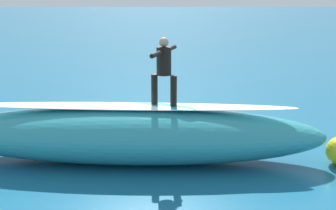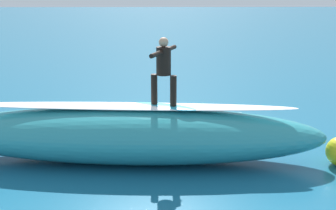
% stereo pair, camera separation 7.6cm
% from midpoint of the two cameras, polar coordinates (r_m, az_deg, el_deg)
% --- Properties ---
extents(ground_plane, '(120.00, 120.00, 0.00)m').
position_cam_midpoint_polar(ground_plane, '(14.33, -3.32, -4.01)').
color(ground_plane, '#196084').
extents(wave_crest, '(10.01, 2.69, 1.43)m').
position_cam_midpoint_polar(wave_crest, '(12.48, -4.35, -3.49)').
color(wave_crest, teal).
rests_on(wave_crest, ground_plane).
extents(wave_foam_lip, '(8.44, 1.24, 0.08)m').
position_cam_midpoint_polar(wave_foam_lip, '(12.26, -4.42, -0.15)').
color(wave_foam_lip, white).
rests_on(wave_foam_lip, wave_crest).
extents(surfboard_riding, '(1.86, 1.12, 0.09)m').
position_cam_midpoint_polar(surfboard_riding, '(12.19, -0.32, -0.18)').
color(surfboard_riding, '#33B2D1').
rests_on(surfboard_riding, wave_crest).
extents(surfer_riding, '(0.67, 1.52, 1.67)m').
position_cam_midpoint_polar(surfer_riding, '(11.96, -0.33, 4.54)').
color(surfer_riding, black).
rests_on(surfer_riding, surfboard_riding).
extents(surfboard_paddling, '(2.05, 1.10, 0.08)m').
position_cam_midpoint_polar(surfboard_paddling, '(14.81, 0.56, -3.20)').
color(surfboard_paddling, '#E0563D').
rests_on(surfboard_paddling, ground_plane).
extents(surfer_paddling, '(1.75, 0.74, 0.32)m').
position_cam_midpoint_polar(surfer_paddling, '(14.72, 1.07, -2.59)').
color(surfer_paddling, black).
rests_on(surfer_paddling, surfboard_paddling).
extents(foam_patch_near, '(0.78, 0.54, 0.11)m').
position_cam_midpoint_polar(foam_patch_near, '(16.77, 7.98, -1.11)').
color(foam_patch_near, white).
rests_on(foam_patch_near, ground_plane).
extents(foam_patch_mid, '(1.03, 1.11, 0.17)m').
position_cam_midpoint_polar(foam_patch_mid, '(14.73, -15.38, -3.66)').
color(foam_patch_mid, white).
rests_on(foam_patch_mid, ground_plane).
extents(foam_patch_far, '(0.69, 0.69, 0.10)m').
position_cam_midpoint_polar(foam_patch_far, '(16.22, -7.81, -1.68)').
color(foam_patch_far, white).
rests_on(foam_patch_far, ground_plane).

